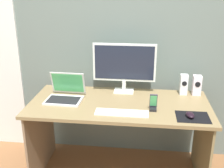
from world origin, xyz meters
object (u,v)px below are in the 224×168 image
(monitor, at_px, (124,65))
(keyboard_external, at_px, (122,113))
(speaker_near_monitor, at_px, (184,85))
(speaker_right, at_px, (197,85))
(laptop, at_px, (65,94))
(phone_in_dock, at_px, (153,105))
(mouse, at_px, (190,115))

(monitor, distance_m, keyboard_external, 0.53)
(monitor, height_order, speaker_near_monitor, monitor)
(speaker_right, height_order, speaker_near_monitor, speaker_near_monitor)
(laptop, bearing_deg, phone_in_dock, -10.21)
(keyboard_external, distance_m, phone_in_dock, 0.26)
(keyboard_external, height_order, phone_in_dock, phone_in_dock)
(speaker_near_monitor, bearing_deg, laptop, -166.92)
(speaker_near_monitor, height_order, mouse, speaker_near_monitor)
(mouse, relative_size, phone_in_dock, 0.72)
(keyboard_external, height_order, mouse, mouse)
(mouse, distance_m, phone_in_dock, 0.29)
(laptop, xyz_separation_m, keyboard_external, (0.51, -0.22, -0.04))
(speaker_near_monitor, xyz_separation_m, keyboard_external, (-0.52, -0.46, -0.09))
(laptop, height_order, keyboard_external, laptop)
(speaker_right, distance_m, speaker_near_monitor, 0.12)
(monitor, distance_m, phone_in_dock, 0.50)
(speaker_near_monitor, height_order, keyboard_external, speaker_near_monitor)
(keyboard_external, xyz_separation_m, mouse, (0.52, -0.01, 0.02))
(phone_in_dock, bearing_deg, mouse, -19.32)
(speaker_right, xyz_separation_m, phone_in_dock, (-0.40, -0.38, -0.04))
(laptop, xyz_separation_m, mouse, (1.03, -0.23, -0.02))
(keyboard_external, relative_size, mouse, 4.17)
(speaker_near_monitor, height_order, laptop, laptop)
(monitor, relative_size, phone_in_dock, 4.13)
(phone_in_dock, bearing_deg, monitor, 125.09)
(keyboard_external, bearing_deg, laptop, 156.74)
(laptop, distance_m, mouse, 1.06)
(monitor, relative_size, speaker_near_monitor, 3.10)
(mouse, bearing_deg, monitor, 128.52)
(laptop, bearing_deg, mouse, -12.71)
(speaker_right, relative_size, laptop, 0.56)
(speaker_near_monitor, bearing_deg, mouse, -90.60)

